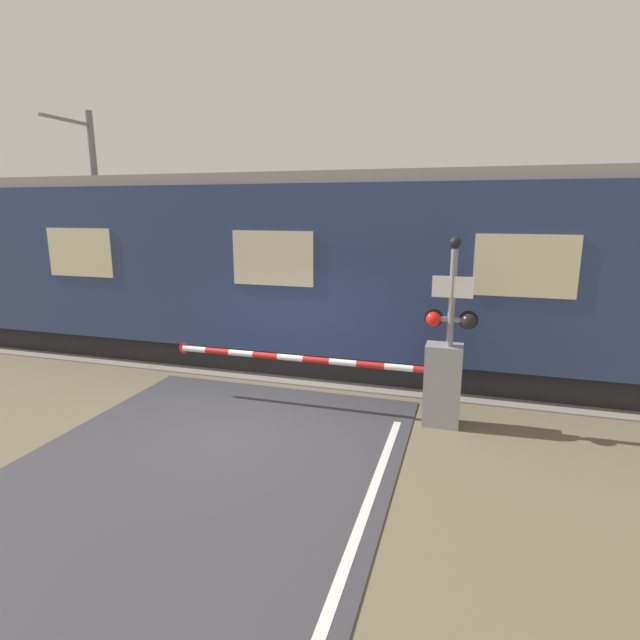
% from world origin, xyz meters
% --- Properties ---
extents(ground_plane, '(80.00, 80.00, 0.00)m').
position_xyz_m(ground_plane, '(0.00, 0.00, 0.00)').
color(ground_plane, '#6B6047').
extents(track_bed, '(36.00, 3.20, 0.13)m').
position_xyz_m(track_bed, '(0.00, 3.85, 0.02)').
color(track_bed, gray).
rests_on(track_bed, ground_plane).
extents(train, '(17.43, 2.74, 4.30)m').
position_xyz_m(train, '(-0.42, 3.85, 2.20)').
color(train, black).
rests_on(train, ground_plane).
extents(crossing_barrier, '(5.32, 0.44, 1.40)m').
position_xyz_m(crossing_barrier, '(2.78, 1.19, 0.73)').
color(crossing_barrier, gray).
rests_on(crossing_barrier, ground_plane).
extents(signal_post, '(0.85, 0.26, 3.16)m').
position_xyz_m(signal_post, '(3.20, 1.12, 1.81)').
color(signal_post, gray).
rests_on(signal_post, ground_plane).
extents(catenary_pole, '(0.20, 1.90, 6.37)m').
position_xyz_m(catenary_pole, '(-7.50, 5.84, 3.34)').
color(catenary_pole, slate).
rests_on(catenary_pole, ground_plane).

